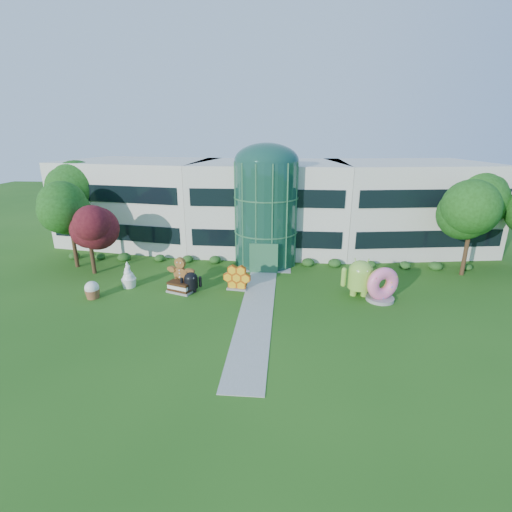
# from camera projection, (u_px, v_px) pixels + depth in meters

# --- Properties ---
(ground) EXTENTS (140.00, 140.00, 0.00)m
(ground) POSITION_uv_depth(u_px,v_px,m) (255.00, 319.00, 25.76)
(ground) COLOR #215114
(ground) RESTS_ON ground
(building) EXTENTS (46.00, 15.00, 9.30)m
(building) POSITION_uv_depth(u_px,v_px,m) (269.00, 205.00, 41.28)
(building) COLOR beige
(building) RESTS_ON ground
(atrium) EXTENTS (6.00, 6.00, 9.80)m
(atrium) POSITION_uv_depth(u_px,v_px,m) (266.00, 214.00, 35.54)
(atrium) COLOR #194738
(atrium) RESTS_ON ground
(walkway) EXTENTS (2.40, 20.00, 0.04)m
(walkway) POSITION_uv_depth(u_px,v_px,m) (257.00, 306.00, 27.64)
(walkway) COLOR #9E9E93
(walkway) RESTS_ON ground
(tree_red) EXTENTS (4.00, 4.00, 6.00)m
(tree_red) POSITION_uv_depth(u_px,v_px,m) (90.00, 242.00, 33.16)
(tree_red) COLOR #3F0C14
(tree_red) RESTS_ON ground
(trees_backdrop) EXTENTS (52.00, 8.00, 8.40)m
(trees_backdrop) POSITION_uv_depth(u_px,v_px,m) (267.00, 218.00, 36.70)
(trees_backdrop) COLOR #194010
(trees_backdrop) RESTS_ON ground
(android_green) EXTENTS (3.18, 2.26, 3.43)m
(android_green) POSITION_uv_depth(u_px,v_px,m) (360.00, 275.00, 28.90)
(android_green) COLOR #83BC3C
(android_green) RESTS_ON ground
(android_black) EXTENTS (2.03, 1.64, 2.00)m
(android_black) POSITION_uv_depth(u_px,v_px,m) (191.00, 281.00, 29.72)
(android_black) COLOR black
(android_black) RESTS_ON ground
(donut) EXTENTS (2.93, 2.16, 2.76)m
(donut) POSITION_uv_depth(u_px,v_px,m) (382.00, 284.00, 28.20)
(donut) COLOR #F25C98
(donut) RESTS_ON ground
(gingerbread) EXTENTS (3.03, 1.83, 2.62)m
(gingerbread) POSITION_uv_depth(u_px,v_px,m) (181.00, 272.00, 30.71)
(gingerbread) COLOR brown
(gingerbread) RESTS_ON ground
(ice_cream_sandwich) EXTENTS (2.25, 1.64, 0.90)m
(ice_cream_sandwich) POSITION_uv_depth(u_px,v_px,m) (180.00, 287.00, 29.88)
(ice_cream_sandwich) COLOR #311C0B
(ice_cream_sandwich) RESTS_ON ground
(honeycomb) EXTENTS (2.50, 1.15, 1.90)m
(honeycomb) POSITION_uv_depth(u_px,v_px,m) (237.00, 278.00, 30.33)
(honeycomb) COLOR yellow
(honeycomb) RESTS_ON ground
(froyo) EXTENTS (1.65, 1.65, 2.22)m
(froyo) POSITION_uv_depth(u_px,v_px,m) (128.00, 274.00, 30.76)
(froyo) COLOR white
(froyo) RESTS_ON ground
(cupcake) EXTENTS (1.41, 1.41, 1.39)m
(cupcake) POSITION_uv_depth(u_px,v_px,m) (92.00, 290.00, 28.80)
(cupcake) COLOR white
(cupcake) RESTS_ON ground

